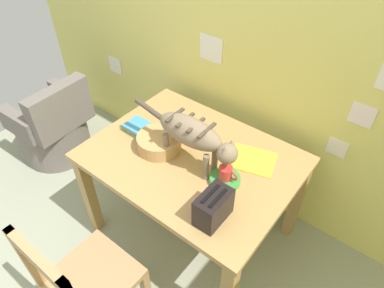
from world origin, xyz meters
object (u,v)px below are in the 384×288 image
magazine (252,160)px  wooden_chair_near (86,282)px  dining_table (192,166)px  wicker_basket (159,142)px  toaster (213,207)px  wicker_armchair (55,130)px  coffee_mug (226,173)px  cat (194,135)px  saucer_bowl (225,179)px  book_stack (138,127)px

magazine → wooden_chair_near: (-0.35, -1.05, -0.30)m
dining_table → wooden_chair_near: wooden_chair_near is taller
wicker_basket → toaster: 0.61m
toaster → wicker_armchair: size_ratio=0.26×
coffee_mug → wicker_basket: size_ratio=0.43×
toaster → cat: bearing=142.4°
dining_table → saucer_bowl: size_ratio=7.16×
dining_table → wicker_basket: size_ratio=4.57×
dining_table → saucer_bowl: (0.27, -0.05, 0.11)m
dining_table → toaster: (0.36, -0.29, 0.18)m
dining_table → wicker_armchair: (-1.48, -0.09, -0.39)m
saucer_bowl → toaster: 0.27m
book_stack → wicker_basket: wicker_basket is taller
magazine → book_stack: book_stack is taller
saucer_bowl → book_stack: 0.70m
toaster → wicker_basket: bearing=158.4°
saucer_bowl → wicker_armchair: saucer_bowl is taller
dining_table → magazine: magazine is taller
toaster → wooden_chair_near: bearing=-125.7°
dining_table → saucer_bowl: 0.30m
wicker_basket → saucer_bowl: bearing=2.1°
saucer_bowl → wicker_armchair: bearing=-178.6°
cat → wicker_basket: size_ratio=2.61×
dining_table → book_stack: book_stack is taller
wooden_chair_near → dining_table: bearing=87.2°
cat → book_stack: bearing=-93.6°
dining_table → toaster: size_ratio=6.25×
cat → toaster: bearing=51.7°
coffee_mug → magazine: size_ratio=0.43×
cat → saucer_bowl: cat is taller
saucer_bowl → wicker_basket: size_ratio=0.64×
saucer_bowl → magazine: saucer_bowl is taller
dining_table → magazine: size_ratio=4.63×
coffee_mug → magazine: coffee_mug is taller
saucer_bowl → dining_table: bearing=170.1°
wicker_basket → coffee_mug: bearing=2.1°
toaster → dining_table: bearing=141.3°
dining_table → book_stack: size_ratio=6.95×
dining_table → book_stack: 0.45m
book_stack → wooden_chair_near: 0.97m
cat → wooden_chair_near: 0.97m
coffee_mug → saucer_bowl: bearing=180.0°
cat → wicker_basket: 0.32m
wicker_basket → wicker_armchair: size_ratio=0.35×
saucer_bowl → coffee_mug: coffee_mug is taller
cat → saucer_bowl: 0.31m
coffee_mug → toaster: size_ratio=0.58×
wooden_chair_near → wicker_basket: bearing=101.9°
magazine → wooden_chair_near: 1.15m
wooden_chair_near → wicker_armchair: size_ratio=1.20×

